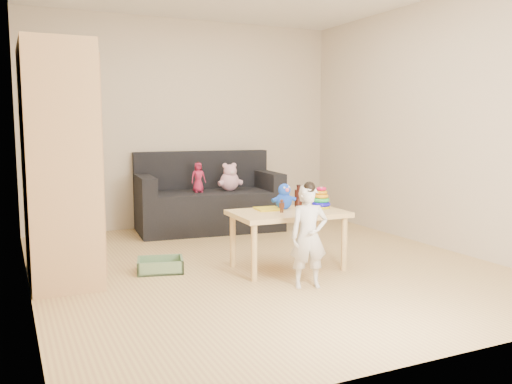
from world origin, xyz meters
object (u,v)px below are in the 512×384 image
wardrobe (58,164)px  play_table (288,240)px  sofa (209,211)px  toddler (309,238)px

wardrobe → play_table: (1.87, -0.54, -0.71)m
sofa → toddler: bearing=-86.8°
sofa → play_table: 1.99m
wardrobe → sofa: 2.46m
sofa → play_table: play_table is taller
play_table → toddler: 0.60m
wardrobe → sofa: bearing=38.2°
toddler → play_table: bearing=95.4°
play_table → toddler: bearing=-101.9°
sofa → toddler: 2.57m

